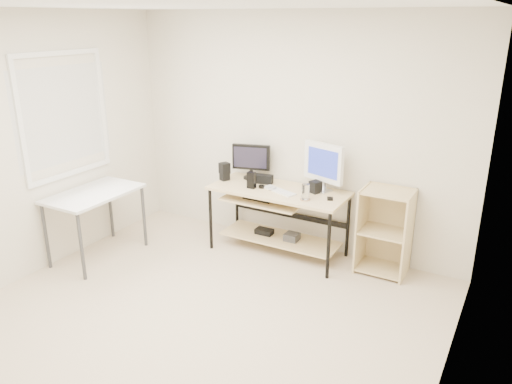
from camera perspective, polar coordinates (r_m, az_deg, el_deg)
The scene contains 16 objects.
room at distance 4.01m, azimuth -9.57°, elevation 1.71°, with size 4.01×4.01×2.62m.
desk at distance 5.50m, azimuth 2.35°, elevation -1.73°, with size 1.50×0.65×0.75m.
side_table at distance 5.62m, azimuth -18.01°, elevation -0.80°, with size 0.60×1.00×0.75m.
shelf_unit at distance 5.29m, azimuth 14.58°, elevation -4.25°, with size 0.50×0.40×0.90m.
black_monitor at distance 5.71m, azimuth -0.56°, elevation 3.77°, with size 0.43×0.18×0.40m.
white_imac at distance 5.31m, azimuth 7.72°, elevation 3.21°, with size 0.48×0.19×0.53m.
keyboard at distance 5.35m, azimuth 2.65°, elevation 0.14°, with size 0.42×0.12×0.01m, color white.
mouse at distance 5.38m, azimuth 1.88°, elevation 0.43°, with size 0.07×0.11×0.04m, color #B1B1B7.
center_speaker at distance 5.59m, azimuth 0.91°, elevation 1.49°, with size 0.20×0.09×0.10m, color black.
speaker_left at distance 5.70m, azimuth -3.62°, elevation 2.40°, with size 0.13×0.13×0.20m.
speaker_right at distance 5.33m, azimuth 6.80°, elevation 0.58°, with size 0.11×0.11×0.13m, color black.
audio_controller at distance 5.42m, azimuth -0.52°, elevation 1.35°, with size 0.09×0.06×0.18m, color black.
volume_puck at distance 5.45m, azimuth 0.64°, elevation 0.62°, with size 0.07×0.07×0.03m, color black.
smartphone at distance 5.17m, azimuth 8.45°, elevation -0.76°, with size 0.06×0.11×0.01m, color black.
coaster at distance 5.12m, azimuth 5.64°, elevation -0.84°, with size 0.10×0.10×0.01m, color olive.
drinking_glass at distance 5.10m, azimuth 5.67°, elevation 0.03°, with size 0.08×0.08×0.16m, color white.
Camera 1 is at (2.29, -2.92, 2.51)m, focal length 35.00 mm.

